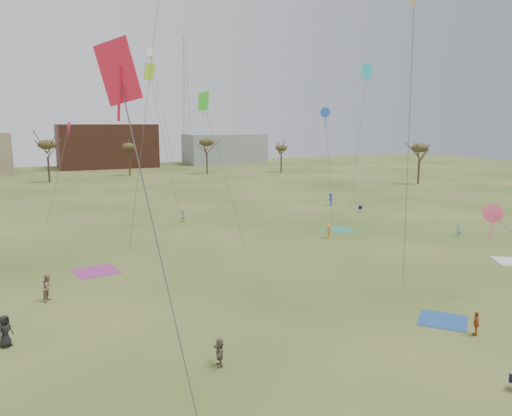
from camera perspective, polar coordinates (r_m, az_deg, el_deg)
name	(u,v)px	position (r m, az deg, el deg)	size (l,w,h in m)	color
ground	(339,325)	(31.77, 9.65, -13.24)	(260.00, 260.00, 0.00)	#334F18
spectator_fore_a	(476,323)	(32.40, 24.20, -12.13)	(0.86, 0.36, 1.46)	#B7511F
spectator_fore_b	(48,288)	(37.87, -22.99, -8.51)	(0.93, 0.73, 1.92)	#93705E
spectator_fore_c	(219,352)	(26.36, -4.27, -16.38)	(1.38, 0.44, 1.49)	brown
flyer_mid_a	(5,331)	(31.51, -27.13, -12.62)	(0.90, 0.59, 1.84)	black
flyer_mid_b	(329,231)	(53.89, 8.44, -2.71)	(0.98, 0.56, 1.51)	orange
flyer_mid_c	(459,230)	(58.35, 22.49, -2.35)	(0.59, 0.39, 1.61)	#7FBED4
spectator_mid_e	(183,216)	(62.97, -8.50, -0.90)	(0.72, 0.56, 1.49)	silver
flyer_far_c	(330,199)	(75.61, 8.65, 1.02)	(1.18, 0.68, 1.83)	#233EA1
blanket_blue	(443,321)	(34.08, 20.89, -12.13)	(2.84, 2.84, 0.03)	#23529A
blanket_plum	(96,271)	(43.92, -18.08, -7.02)	(3.34, 3.34, 0.03)	#A13182
blanket_olive	(339,230)	(58.50, 9.67, -2.50)	(3.35, 3.35, 0.03)	#348F66
camp_chair_right	(360,210)	(70.54, 11.98, -0.25)	(0.74, 0.74, 0.87)	#131233
kites_aloft	(191,60)	(55.57, -7.57, 16.63)	(66.17, 62.45, 24.51)	red
tree_line	(99,150)	(103.97, -17.78, 6.48)	(117.44, 49.32, 8.91)	#3A2B1E
building_brick	(107,146)	(145.56, -16.95, 6.93)	(26.00, 16.00, 12.00)	brown
building_grey	(225,149)	(153.01, -3.66, 6.89)	(24.00, 12.00, 9.00)	gray
radio_tower	(186,100)	(156.16, -8.19, 12.27)	(1.51, 1.72, 41.00)	#9EA3A8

